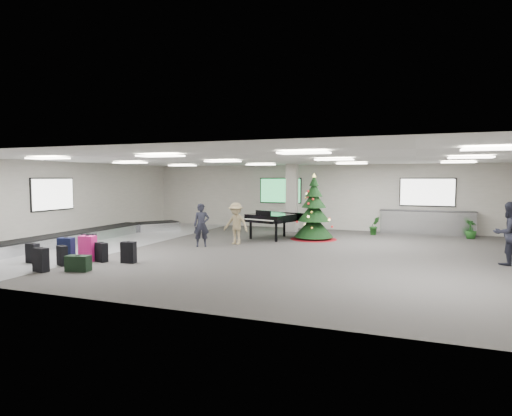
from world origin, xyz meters
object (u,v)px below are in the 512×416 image
at_px(pink_suitcase, 88,248).
at_px(traveler_b, 236,223).
at_px(traveler_a, 202,225).
at_px(potted_plant_left, 374,226).
at_px(service_counter, 427,222).
at_px(baggage_carousel, 93,235).
at_px(christmas_tree, 314,217).
at_px(potted_plant_right, 471,229).
at_px(grand_piano, 273,218).
at_px(traveler_bench, 509,233).

height_order(pink_suitcase, traveler_b, traveler_b).
bearing_deg(traveler_b, traveler_a, -128.09).
height_order(traveler_b, potted_plant_left, traveler_b).
height_order(service_counter, pink_suitcase, service_counter).
height_order(traveler_a, traveler_b, traveler_a).
bearing_deg(baggage_carousel, service_counter, 27.67).
distance_m(service_counter, traveler_b, 8.95).
height_order(baggage_carousel, christmas_tree, christmas_tree).
bearing_deg(christmas_tree, potted_plant_right, 21.75).
distance_m(pink_suitcase, traveler_a, 4.20).
relative_size(baggage_carousel, traveler_b, 6.07).
relative_size(christmas_tree, traveler_b, 1.72).
relative_size(grand_piano, potted_plant_right, 3.20).
height_order(pink_suitcase, potted_plant_right, pink_suitcase).
bearing_deg(traveler_bench, service_counter, -98.40).
distance_m(pink_suitcase, traveler_bench, 12.54).
distance_m(pink_suitcase, potted_plant_left, 12.08).
distance_m(christmas_tree, traveler_b, 3.44).
xyz_separation_m(christmas_tree, traveler_b, (-2.49, -2.37, -0.14)).
bearing_deg(traveler_a, pink_suitcase, -147.05).
height_order(grand_piano, potted_plant_left, grand_piano).
distance_m(traveler_b, potted_plant_right, 9.89).
relative_size(traveler_a, traveler_bench, 0.86).
distance_m(baggage_carousel, potted_plant_left, 12.10).
distance_m(grand_piano, potted_plant_left, 4.75).
relative_size(christmas_tree, potted_plant_left, 3.37).
bearing_deg(pink_suitcase, christmas_tree, 49.95).
bearing_deg(pink_suitcase, grand_piano, 57.85).
relative_size(traveler_b, potted_plant_left, 1.95).
bearing_deg(service_counter, potted_plant_left, -155.26).
relative_size(service_counter, traveler_a, 2.53).
bearing_deg(pink_suitcase, baggage_carousel, 127.27).
bearing_deg(traveler_a, service_counter, 11.36).
bearing_deg(christmas_tree, potted_plant_left, 45.76).
xyz_separation_m(christmas_tree, grand_piano, (-1.64, -0.41, -0.07)).
distance_m(christmas_tree, potted_plant_left, 3.25).
bearing_deg(traveler_bench, pink_suitcase, -8.35).
relative_size(grand_piano, traveler_b, 1.59).
bearing_deg(traveler_a, grand_piano, 29.54).
relative_size(baggage_carousel, grand_piano, 3.83).
bearing_deg(traveler_b, baggage_carousel, -163.45).
height_order(grand_piano, traveler_bench, traveler_bench).
distance_m(christmas_tree, traveler_bench, 7.26).
distance_m(pink_suitcase, potted_plant_right, 14.95).
bearing_deg(baggage_carousel, traveler_bench, 0.82).
xyz_separation_m(baggage_carousel, traveler_a, (4.96, 0.08, 0.59)).
height_order(christmas_tree, traveler_a, christmas_tree).
bearing_deg(baggage_carousel, traveler_b, 10.09).
bearing_deg(service_counter, christmas_tree, -143.23).
distance_m(pink_suitcase, grand_piano, 7.65).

